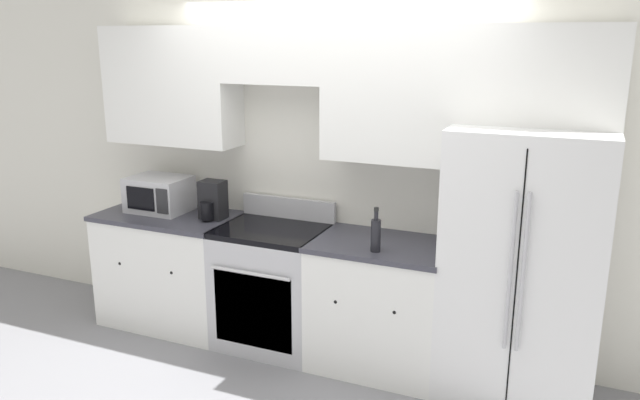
% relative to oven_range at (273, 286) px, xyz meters
% --- Properties ---
extents(ground_plane, '(12.00, 12.00, 0.00)m').
position_rel_oven_range_xyz_m(ground_plane, '(0.38, -0.31, -0.46)').
color(ground_plane, gray).
extents(wall_back, '(8.00, 0.39, 2.60)m').
position_rel_oven_range_xyz_m(wall_back, '(0.40, 0.27, 1.10)').
color(wall_back, silver).
rests_on(wall_back, ground_plane).
extents(lower_cabinets_left, '(1.09, 0.64, 0.91)m').
position_rel_oven_range_xyz_m(lower_cabinets_left, '(-0.92, -0.00, -0.00)').
color(lower_cabinets_left, white).
rests_on(lower_cabinets_left, ground_plane).
extents(lower_cabinets_right, '(0.91, 0.64, 0.91)m').
position_rel_oven_range_xyz_m(lower_cabinets_right, '(0.83, -0.00, -0.00)').
color(lower_cabinets_right, white).
rests_on(lower_cabinets_right, ground_plane).
extents(oven_range, '(0.77, 0.65, 1.07)m').
position_rel_oven_range_xyz_m(oven_range, '(0.00, 0.00, 0.00)').
color(oven_range, '#B7B7BC').
rests_on(oven_range, ground_plane).
extents(refrigerator, '(0.94, 0.72, 1.73)m').
position_rel_oven_range_xyz_m(refrigerator, '(1.74, 0.03, 0.41)').
color(refrigerator, white).
rests_on(refrigerator, ground_plane).
extents(microwave, '(0.46, 0.36, 0.27)m').
position_rel_oven_range_xyz_m(microwave, '(-1.03, 0.06, 0.59)').
color(microwave, '#B7B7BC').
rests_on(microwave, lower_cabinets_left).
extents(bottle, '(0.06, 0.06, 0.29)m').
position_rel_oven_range_xyz_m(bottle, '(0.85, -0.18, 0.57)').
color(bottle, black).
rests_on(bottle, lower_cabinets_right).
extents(electric_kettle, '(0.18, 0.21, 0.29)m').
position_rel_oven_range_xyz_m(electric_kettle, '(-0.52, 0.03, 0.59)').
color(electric_kettle, black).
rests_on(electric_kettle, lower_cabinets_left).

